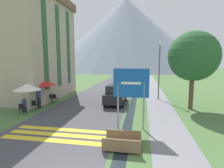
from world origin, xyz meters
TOP-DOWN VIEW (x-y plane):
  - ground_plane at (0.00, 20.00)m, footprint 160.00×160.00m
  - road at (-2.50, 30.00)m, footprint 6.40×60.00m
  - footpath at (3.60, 30.00)m, footprint 2.20×60.00m
  - drainage_channel at (1.20, 30.00)m, footprint 0.60×60.00m
  - crosswalk_marking at (-2.50, 3.13)m, footprint 5.44×1.84m
  - mountain_distant at (-6.11, 79.02)m, footprint 71.00×71.00m
  - hotel_building at (-9.40, 12.00)m, footprint 5.92×9.58m
  - road_sign at (1.40, 4.68)m, footprint 2.06×0.11m
  - footbridge at (1.20, 2.27)m, footprint 1.70×1.10m
  - parked_car_near at (-0.40, 10.60)m, footprint 1.77×4.15m
  - parked_car_far at (-0.48, 24.44)m, footprint 1.81×4.56m
  - cafe_chair_far_left at (-6.72, 9.99)m, footprint 0.40×0.40m
  - cafe_chair_far_right at (-6.22, 9.92)m, footprint 0.40×0.40m
  - cafe_chair_near_right at (-6.50, 7.18)m, footprint 0.40×0.40m
  - cafe_chair_nearest at (-6.77, 6.05)m, footprint 0.40×0.40m
  - cafe_umbrella_front_white at (-6.56, 6.50)m, footprint 1.97×1.97m
  - cafe_umbrella_middle_red at (-6.86, 9.14)m, footprint 2.31×2.31m
  - person_seated_near at (-6.98, 6.59)m, footprint 0.32×0.32m
  - person_standing_terrace at (-6.53, 7.88)m, footprint 0.32×0.32m
  - streetlamp at (3.73, 13.25)m, footprint 0.28×0.28m
  - tree_by_path at (6.04, 9.81)m, footprint 4.00×4.00m

SIDE VIEW (x-z plane):
  - ground_plane at x=0.00m, z-range 0.00..0.00m
  - drainage_channel at x=1.20m, z-range 0.00..0.00m
  - road at x=-2.50m, z-range 0.00..0.01m
  - footpath at x=3.60m, z-range 0.00..0.01m
  - crosswalk_marking at x=-2.50m, z-range 0.00..0.01m
  - footbridge at x=1.20m, z-range -0.10..0.55m
  - cafe_chair_far_left at x=-6.72m, z-range 0.09..0.94m
  - cafe_chair_far_right at x=-6.22m, z-range 0.09..0.94m
  - cafe_chair_near_right at x=-6.50m, z-range 0.09..0.94m
  - cafe_chair_nearest at x=-6.77m, z-range 0.09..0.94m
  - person_seated_near at x=-6.98m, z-range 0.07..1.32m
  - parked_car_near at x=-0.40m, z-range 0.00..1.82m
  - parked_car_far at x=-0.48m, z-range 0.00..1.82m
  - person_standing_terrace at x=-6.53m, z-range 0.15..1.94m
  - cafe_umbrella_middle_red at x=-6.86m, z-range 0.89..3.13m
  - cafe_umbrella_front_white at x=-6.56m, z-range 0.89..3.18m
  - road_sign at x=1.40m, z-range 0.62..4.18m
  - streetlamp at x=3.73m, z-range 0.49..6.32m
  - tree_by_path at x=6.04m, z-range 1.17..7.53m
  - hotel_building at x=-9.40m, z-range 0.43..11.38m
  - mountain_distant at x=-6.11m, z-range 0.00..32.71m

